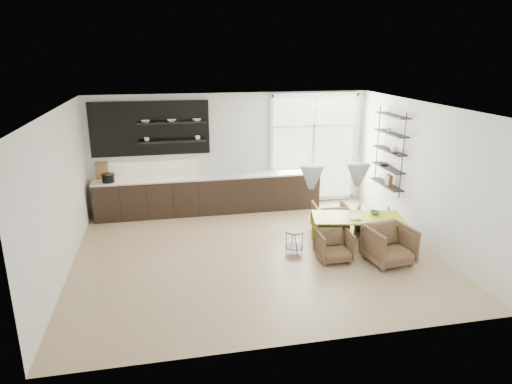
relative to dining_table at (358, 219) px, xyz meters
name	(u,v)px	position (x,y,z in m)	size (l,w,h in m)	color
room	(272,168)	(-1.52, 1.19, 0.85)	(7.02, 6.01, 2.91)	tan
kitchen_run	(206,189)	(-2.80, 2.78, -0.02)	(5.54, 0.69, 2.75)	black
right_shelving	(390,153)	(1.26, 1.27, 1.04)	(0.26, 1.22, 1.90)	black
dining_table	(358,219)	(0.00, 0.00, 0.00)	(1.94, 1.19, 0.66)	#9BC218
armchair_back_left	(330,218)	(-0.26, 0.87, -0.28)	(0.72, 0.74, 0.68)	brown
armchair_back_right	(372,222)	(0.58, 0.52, -0.30)	(0.67, 0.69, 0.63)	brown
armchair_front_left	(334,245)	(-0.67, -0.47, -0.32)	(0.63, 0.65, 0.59)	brown
armchair_front_right	(389,245)	(0.30, -0.81, -0.25)	(0.78, 0.81, 0.73)	brown
wire_stool	(294,239)	(-1.33, -0.02, -0.31)	(0.37, 0.37, 0.47)	black
table_book	(350,217)	(-0.19, -0.01, 0.06)	(0.23, 0.31, 0.03)	white
table_bowl	(375,213)	(0.41, 0.08, 0.08)	(0.20, 0.20, 0.06)	#47794A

